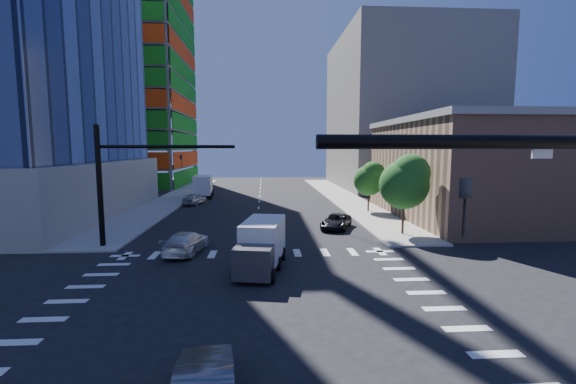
{
  "coord_description": "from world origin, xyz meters",
  "views": [
    {
      "loc": [
        0.65,
        -17.68,
        7.45
      ],
      "look_at": [
        2.28,
        8.0,
        4.5
      ],
      "focal_mm": 24.0,
      "sensor_mm": 36.0,
      "label": 1
    }
  ],
  "objects": [
    {
      "name": "ground",
      "position": [
        0.0,
        0.0,
        0.0
      ],
      "size": [
        160.0,
        160.0,
        0.0
      ],
      "primitive_type": "plane",
      "color": "black",
      "rests_on": "ground"
    },
    {
      "name": "road_markings",
      "position": [
        0.0,
        0.0,
        0.01
      ],
      "size": [
        20.0,
        20.0,
        0.01
      ],
      "primitive_type": "cube",
      "color": "silver",
      "rests_on": "ground"
    },
    {
      "name": "sidewalk_ne",
      "position": [
        12.5,
        40.0,
        0.07
      ],
      "size": [
        5.0,
        60.0,
        0.15
      ],
      "primitive_type": "cube",
      "color": "#989590",
      "rests_on": "ground"
    },
    {
      "name": "sidewalk_nw",
      "position": [
        -12.5,
        40.0,
        0.07
      ],
      "size": [
        5.0,
        60.0,
        0.15
      ],
      "primitive_type": "cube",
      "color": "#989590",
      "rests_on": "ground"
    },
    {
      "name": "construction_building",
      "position": [
        -27.41,
        61.93,
        24.61
      ],
      "size": [
        25.16,
        34.5,
        70.6
      ],
      "color": "slate",
      "rests_on": "ground"
    },
    {
      "name": "commercial_building",
      "position": [
        25.0,
        22.0,
        5.31
      ],
      "size": [
        20.5,
        22.5,
        10.6
      ],
      "color": "#A2775E",
      "rests_on": "ground"
    },
    {
      "name": "bg_building_ne",
      "position": [
        27.0,
        55.0,
        14.0
      ],
      "size": [
        24.0,
        30.0,
        28.0
      ],
      "primitive_type": "cube",
      "color": "slate",
      "rests_on": "ground"
    },
    {
      "name": "signal_mast_nw",
      "position": [
        -10.0,
        11.5,
        5.49
      ],
      "size": [
        10.2,
        0.4,
        9.0
      ],
      "color": "black",
      "rests_on": "sidewalk_nw"
    },
    {
      "name": "tree_south",
      "position": [
        12.63,
        13.9,
        4.69
      ],
      "size": [
        4.16,
        4.16,
        6.82
      ],
      "color": "#382316",
      "rests_on": "sidewalk_ne"
    },
    {
      "name": "tree_north",
      "position": [
        12.93,
        25.9,
        3.99
      ],
      "size": [
        3.54,
        3.52,
        5.78
      ],
      "color": "#382316",
      "rests_on": "sidewalk_ne"
    },
    {
      "name": "car_nb_far",
      "position": [
        7.34,
        17.15,
        0.67
      ],
      "size": [
        3.91,
        5.32,
        1.34
      ],
      "primitive_type": "imported",
      "rotation": [
        0.0,
        0.0,
        -0.39
      ],
      "color": "black",
      "rests_on": "ground"
    },
    {
      "name": "car_sb_near",
      "position": [
        -4.89,
        9.58,
        0.76
      ],
      "size": [
        2.91,
        5.53,
        1.53
      ],
      "primitive_type": "imported",
      "rotation": [
        0.0,
        0.0,
        2.99
      ],
      "color": "white",
      "rests_on": "ground"
    },
    {
      "name": "car_sb_mid",
      "position": [
        -8.5,
        33.47,
        0.76
      ],
      "size": [
        2.94,
        4.76,
        1.51
      ],
      "primitive_type": "imported",
      "rotation": [
        0.0,
        0.0,
        2.86
      ],
      "color": "silver",
      "rests_on": "ground"
    },
    {
      "name": "box_truck_near",
      "position": [
        0.43,
        5.21,
        1.31
      ],
      "size": [
        3.37,
        5.97,
        2.95
      ],
      "rotation": [
        0.0,
        0.0,
        -0.18
      ],
      "color": "black",
      "rests_on": "ground"
    },
    {
      "name": "box_truck_far",
      "position": [
        -8.5,
        41.06,
        1.48
      ],
      "size": [
        3.16,
        6.55,
        3.34
      ],
      "rotation": [
        0.0,
        0.0,
        3.21
      ],
      "color": "black",
      "rests_on": "ground"
    }
  ]
}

